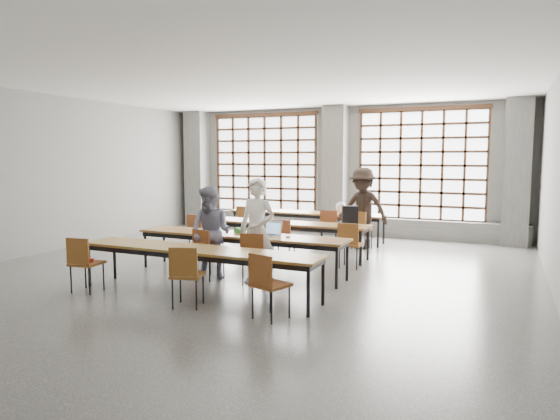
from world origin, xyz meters
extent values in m
plane|color=#474744|center=(0.00, 0.00, 0.00)|extent=(11.00, 11.00, 0.00)
plane|color=silver|center=(0.00, 0.00, 3.50)|extent=(11.00, 11.00, 0.00)
plane|color=slate|center=(0.00, 5.50, 1.75)|extent=(10.00, 0.00, 10.00)
plane|color=slate|center=(-5.00, 0.00, 1.75)|extent=(0.00, 11.00, 11.00)
cube|color=#50504E|center=(-4.50, 5.22, 1.75)|extent=(0.60, 0.55, 3.50)
cube|color=#50504E|center=(0.00, 5.22, 1.75)|extent=(0.60, 0.55, 3.50)
cube|color=#50504E|center=(4.50, 5.22, 1.75)|extent=(0.60, 0.55, 3.50)
cube|color=white|center=(-2.25, 5.48, 1.90)|extent=(3.20, 0.02, 2.80)
cube|color=black|center=(-2.25, 5.40, 1.90)|extent=(3.20, 0.05, 2.80)
cube|color=black|center=(-2.25, 5.40, 0.45)|extent=(3.32, 0.07, 0.10)
cube|color=black|center=(-2.25, 5.40, 3.35)|extent=(3.32, 0.07, 0.10)
cube|color=white|center=(2.25, 5.48, 1.90)|extent=(3.20, 0.02, 2.80)
cube|color=black|center=(2.25, 5.40, 1.90)|extent=(3.20, 0.05, 2.80)
cube|color=black|center=(2.25, 5.40, 0.45)|extent=(3.32, 0.07, 0.10)
cube|color=black|center=(2.25, 5.40, 3.35)|extent=(3.32, 0.07, 0.10)
cube|color=#50504E|center=(0.00, 5.30, 0.25)|extent=(9.80, 0.35, 0.50)
cube|color=brown|center=(-0.32, 3.85, 0.71)|extent=(4.00, 0.70, 0.04)
cube|color=black|center=(-0.32, 3.85, 0.65)|extent=(3.90, 0.64, 0.08)
cylinder|color=black|center=(-2.24, 3.56, 0.34)|extent=(0.05, 0.05, 0.69)
cylinder|color=black|center=(-2.24, 4.14, 0.34)|extent=(0.05, 0.05, 0.69)
cylinder|color=black|center=(1.60, 3.56, 0.34)|extent=(0.05, 0.05, 0.69)
cylinder|color=black|center=(1.60, 4.14, 0.34)|extent=(0.05, 0.05, 0.69)
cube|color=brown|center=(-0.18, 1.80, 0.71)|extent=(4.00, 0.70, 0.04)
cube|color=black|center=(-0.18, 1.80, 0.65)|extent=(3.90, 0.64, 0.08)
cylinder|color=black|center=(-2.10, 1.51, 0.34)|extent=(0.05, 0.05, 0.69)
cylinder|color=black|center=(-2.10, 2.09, 0.34)|extent=(0.05, 0.05, 0.69)
cylinder|color=black|center=(1.74, 1.51, 0.34)|extent=(0.05, 0.05, 0.69)
cylinder|color=black|center=(1.74, 2.09, 0.34)|extent=(0.05, 0.05, 0.69)
cube|color=brown|center=(-0.06, -0.06, 0.71)|extent=(4.00, 0.70, 0.04)
cube|color=black|center=(-0.06, -0.06, 0.65)|extent=(3.90, 0.64, 0.08)
cylinder|color=black|center=(-1.98, -0.35, 0.34)|extent=(0.05, 0.05, 0.69)
cylinder|color=black|center=(-1.98, 0.23, 0.34)|extent=(0.05, 0.05, 0.69)
cylinder|color=black|center=(1.86, -0.35, 0.34)|extent=(0.05, 0.05, 0.69)
cylinder|color=black|center=(1.86, 0.23, 0.34)|extent=(0.05, 0.05, 0.69)
cube|color=brown|center=(0.05, -1.58, 0.71)|extent=(4.00, 0.70, 0.04)
cube|color=black|center=(0.05, -1.58, 0.65)|extent=(3.90, 0.64, 0.08)
cylinder|color=black|center=(-1.87, -1.87, 0.34)|extent=(0.05, 0.05, 0.69)
cylinder|color=black|center=(-1.87, -1.29, 0.34)|extent=(0.05, 0.05, 0.69)
cylinder|color=black|center=(1.97, -1.87, 0.34)|extent=(0.05, 0.05, 0.69)
cylinder|color=black|center=(1.97, -1.29, 0.34)|extent=(0.05, 0.05, 0.69)
cube|color=brown|center=(-1.72, 3.30, 0.45)|extent=(0.44, 0.44, 0.04)
cube|color=brown|center=(-1.73, 3.10, 0.68)|extent=(0.40, 0.05, 0.40)
cylinder|color=black|center=(-1.72, 3.30, 0.23)|extent=(0.02, 0.02, 0.45)
cube|color=brown|center=(0.48, 3.30, 0.45)|extent=(0.52, 0.52, 0.04)
cube|color=brown|center=(0.54, 3.11, 0.68)|extent=(0.39, 0.14, 0.40)
cylinder|color=black|center=(0.48, 3.30, 0.23)|extent=(0.02, 0.02, 0.45)
cube|color=brown|center=(1.28, 3.30, 0.45)|extent=(0.50, 0.50, 0.04)
cube|color=brown|center=(1.24, 3.11, 0.68)|extent=(0.40, 0.11, 0.40)
cylinder|color=black|center=(1.28, 3.30, 0.23)|extent=(0.02, 0.02, 0.45)
cube|color=brown|center=(-1.78, 1.25, 0.45)|extent=(0.46, 0.46, 0.04)
cube|color=brown|center=(-1.80, 1.05, 0.68)|extent=(0.40, 0.07, 0.40)
cylinder|color=black|center=(-1.78, 1.25, 0.23)|extent=(0.02, 0.02, 0.45)
cube|color=maroon|center=(0.22, 1.25, 0.45)|extent=(0.46, 0.46, 0.04)
cube|color=maroon|center=(0.25, 1.05, 0.68)|extent=(0.40, 0.07, 0.40)
cylinder|color=black|center=(0.22, 1.25, 0.23)|extent=(0.02, 0.02, 0.45)
cube|color=brown|center=(1.62, 1.25, 0.45)|extent=(0.42, 0.42, 0.04)
cube|color=brown|center=(1.63, 1.05, 0.68)|extent=(0.40, 0.03, 0.40)
cylinder|color=black|center=(1.62, 1.25, 0.23)|extent=(0.02, 0.02, 0.45)
cube|color=brown|center=(-0.36, -0.61, 0.45)|extent=(0.51, 0.51, 0.04)
cube|color=brown|center=(-0.40, -0.80, 0.68)|extent=(0.40, 0.13, 0.40)
cylinder|color=black|center=(-0.36, -0.61, 0.23)|extent=(0.02, 0.02, 0.45)
cube|color=brown|center=(0.54, -0.61, 0.45)|extent=(0.48, 0.48, 0.04)
cube|color=brown|center=(0.58, -0.81, 0.68)|extent=(0.40, 0.09, 0.40)
cylinder|color=black|center=(0.54, -0.61, 0.23)|extent=(0.02, 0.02, 0.45)
cube|color=brown|center=(-1.65, -2.13, 0.45)|extent=(0.47, 0.47, 0.04)
cube|color=brown|center=(-1.63, -2.33, 0.68)|extent=(0.40, 0.08, 0.40)
cylinder|color=black|center=(-1.65, -2.13, 0.23)|extent=(0.02, 0.02, 0.45)
cube|color=brown|center=(0.25, -2.13, 0.45)|extent=(0.53, 0.53, 0.04)
cube|color=brown|center=(0.31, -2.32, 0.68)|extent=(0.39, 0.15, 0.40)
cylinder|color=black|center=(0.25, -2.13, 0.23)|extent=(0.02, 0.02, 0.45)
cube|color=brown|center=(1.55, -2.13, 0.45)|extent=(0.53, 0.53, 0.04)
cube|color=brown|center=(1.49, -2.32, 0.68)|extent=(0.39, 0.15, 0.40)
cylinder|color=black|center=(1.55, -2.13, 0.23)|extent=(0.02, 0.02, 0.45)
imported|color=white|center=(0.54, -0.56, 0.88)|extent=(0.66, 0.44, 1.77)
imported|color=#191D4B|center=(-0.36, -0.56, 0.80)|extent=(0.78, 0.61, 1.61)
imported|color=black|center=(1.28, 3.35, 0.94)|extent=(1.29, 0.84, 1.87)
cube|color=#BBBBC0|center=(0.49, -0.01, 0.74)|extent=(0.41, 0.33, 0.02)
cube|color=black|center=(0.49, -0.02, 0.75)|extent=(0.33, 0.24, 0.00)
cube|color=#BBBBC0|center=(0.52, 0.13, 0.86)|extent=(0.37, 0.14, 0.26)
cube|color=#8BB9F0|center=(0.52, 0.11, 0.83)|extent=(0.31, 0.11, 0.21)
cube|color=#B4B4B9|center=(1.03, 3.90, 0.74)|extent=(0.43, 0.37, 0.02)
cube|color=black|center=(1.04, 3.89, 0.75)|extent=(0.35, 0.28, 0.00)
cube|color=#B4B4B9|center=(0.98, 4.03, 0.86)|extent=(0.36, 0.19, 0.26)
cube|color=#88ABEC|center=(0.99, 4.02, 0.83)|extent=(0.31, 0.16, 0.21)
ellipsoid|color=white|center=(0.89, -0.08, 0.75)|extent=(0.10, 0.07, 0.04)
cube|color=#328E2E|center=(-0.11, 0.02, 0.78)|extent=(0.26, 0.19, 0.09)
cube|color=black|center=(0.12, -0.16, 0.74)|extent=(0.14, 0.09, 0.01)
cube|color=white|center=(-0.78, 1.85, 0.73)|extent=(0.31, 0.24, 0.00)
cube|color=silver|center=(-0.48, 1.75, 0.73)|extent=(0.35, 0.31, 0.00)
cube|color=white|center=(-0.08, 1.80, 0.73)|extent=(0.30, 0.21, 0.00)
cube|color=black|center=(1.42, 1.85, 0.93)|extent=(0.37, 0.30, 0.40)
ellipsoid|color=silver|center=(0.58, 3.90, 0.87)|extent=(0.29, 0.25, 0.29)
cube|color=maroon|center=(-1.65, -2.13, 0.50)|extent=(0.20, 0.09, 0.06)
camera|label=1|loc=(4.29, -7.86, 2.10)|focal=32.00mm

